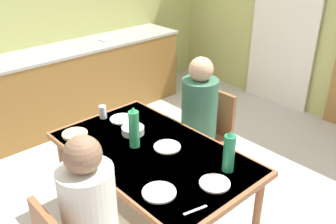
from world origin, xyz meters
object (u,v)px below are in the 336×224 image
(dining_table, at_px, (152,159))
(chair_far_diner, at_px, (208,132))
(water_bottle_green_far, at_px, (229,152))
(person_near_diner, at_px, (91,206))
(serving_bowl_center, at_px, (133,130))
(kitchen_counter, at_px, (82,81))
(water_bottle_green_near, at_px, (134,128))
(person_far_diner, at_px, (198,108))

(dining_table, distance_m, chair_far_diner, 0.82)
(chair_far_diner, height_order, water_bottle_green_far, water_bottle_green_far)
(chair_far_diner, bearing_deg, dining_table, 102.71)
(person_near_diner, bearing_deg, serving_bowl_center, 127.89)
(dining_table, bearing_deg, water_bottle_green_far, 22.38)
(kitchen_counter, height_order, water_bottle_green_near, water_bottle_green_near)
(kitchen_counter, bearing_deg, dining_table, -17.35)
(person_far_diner, bearing_deg, dining_table, 105.26)
(person_near_diner, distance_m, water_bottle_green_far, 0.90)
(water_bottle_green_far, bearing_deg, person_near_diner, -105.52)
(chair_far_diner, relative_size, water_bottle_green_near, 2.83)
(person_far_diner, bearing_deg, person_near_diner, 108.76)
(water_bottle_green_far, relative_size, serving_bowl_center, 1.69)
(person_far_diner, bearing_deg, water_bottle_green_far, 146.88)
(water_bottle_green_near, bearing_deg, serving_bowl_center, 146.53)
(person_far_diner, bearing_deg, chair_far_diner, -90.00)
(kitchen_counter, xyz_separation_m, chair_far_diner, (1.92, 0.13, 0.05))
(dining_table, height_order, person_far_diner, person_far_diner)
(kitchen_counter, bearing_deg, person_near_diner, -28.98)
(chair_far_diner, relative_size, person_near_diner, 1.13)
(person_near_diner, height_order, serving_bowl_center, person_near_diner)
(dining_table, xyz_separation_m, water_bottle_green_near, (-0.13, -0.05, 0.22))
(kitchen_counter, bearing_deg, water_bottle_green_far, -9.75)
(person_near_diner, distance_m, water_bottle_green_near, 0.72)
(serving_bowl_center, bearing_deg, person_near_diner, -52.11)
(person_near_diner, bearing_deg, kitchen_counter, 151.02)
(dining_table, height_order, person_near_diner, person_near_diner)
(kitchen_counter, relative_size, person_far_diner, 3.42)
(water_bottle_green_far, bearing_deg, person_far_diner, 146.88)
(person_near_diner, xyz_separation_m, water_bottle_green_near, (-0.39, 0.60, 0.10))
(water_bottle_green_far, bearing_deg, kitchen_counter, 170.25)
(water_bottle_green_far, bearing_deg, dining_table, -157.62)
(dining_table, bearing_deg, person_near_diner, -67.88)
(chair_far_diner, relative_size, water_bottle_green_far, 3.02)
(kitchen_counter, distance_m, water_bottle_green_near, 2.13)
(person_near_diner, height_order, person_far_diner, same)
(dining_table, bearing_deg, person_far_diner, 105.26)
(kitchen_counter, distance_m, chair_far_diner, 1.92)
(water_bottle_green_near, distance_m, water_bottle_green_far, 0.68)
(kitchen_counter, xyz_separation_m, water_bottle_green_near, (1.97, -0.71, 0.43))
(kitchen_counter, height_order, person_near_diner, person_near_diner)
(chair_far_diner, bearing_deg, serving_bowl_center, 82.23)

